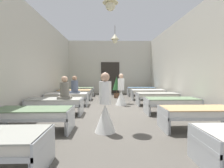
% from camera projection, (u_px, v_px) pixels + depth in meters
% --- Properties ---
extents(ground_plane, '(6.89, 12.68, 0.10)m').
position_uv_depth(ground_plane, '(113.00, 110.00, 6.93)').
color(ground_plane, '#59544C').
extents(room_shell, '(6.69, 12.28, 4.03)m').
position_uv_depth(room_shell, '(112.00, 63.00, 8.18)').
color(room_shell, beige).
rests_on(room_shell, ground).
extents(bed_left_row_1, '(1.90, 0.84, 0.57)m').
position_uv_depth(bed_left_row_1, '(33.00, 114.00, 4.18)').
color(bed_left_row_1, '#B7BCC1').
rests_on(bed_left_row_1, ground).
extents(bed_right_row_1, '(1.90, 0.84, 0.57)m').
position_uv_depth(bed_right_row_1, '(198.00, 113.00, 4.31)').
color(bed_right_row_1, '#B7BCC1').
rests_on(bed_right_row_1, ground).
extents(bed_left_row_2, '(1.90, 0.84, 0.57)m').
position_uv_depth(bed_left_row_2, '(55.00, 102.00, 5.95)').
color(bed_left_row_2, '#B7BCC1').
rests_on(bed_left_row_2, ground).
extents(bed_right_row_2, '(1.90, 0.84, 0.57)m').
position_uv_depth(bed_right_row_2, '(172.00, 102.00, 6.08)').
color(bed_right_row_2, '#B7BCC1').
rests_on(bed_right_row_2, ground).
extents(bed_left_row_3, '(1.90, 0.84, 0.57)m').
position_uv_depth(bed_left_row_3, '(67.00, 96.00, 7.73)').
color(bed_left_row_3, '#B7BCC1').
rests_on(bed_left_row_3, ground).
extents(bed_right_row_3, '(1.90, 0.84, 0.57)m').
position_uv_depth(bed_right_row_3, '(157.00, 96.00, 7.86)').
color(bed_right_row_3, '#B7BCC1').
rests_on(bed_right_row_3, ground).
extents(bed_left_row_4, '(1.90, 0.84, 0.57)m').
position_uv_depth(bed_left_row_4, '(75.00, 92.00, 9.51)').
color(bed_left_row_4, '#B7BCC1').
rests_on(bed_left_row_4, ground).
extents(bed_right_row_4, '(1.90, 0.84, 0.57)m').
position_uv_depth(bed_right_row_4, '(148.00, 92.00, 9.64)').
color(bed_right_row_4, '#B7BCC1').
rests_on(bed_right_row_4, ground).
extents(bed_left_row_5, '(1.90, 0.84, 0.57)m').
position_uv_depth(bed_left_row_5, '(80.00, 89.00, 11.28)').
color(bed_left_row_5, '#B7BCC1').
rests_on(bed_left_row_5, ground).
extents(bed_right_row_5, '(1.90, 0.84, 0.57)m').
position_uv_depth(bed_right_row_5, '(141.00, 89.00, 11.41)').
color(bed_right_row_5, '#B7BCC1').
rests_on(bed_right_row_5, ground).
extents(nurse_near_aisle, '(0.52, 0.52, 1.49)m').
position_uv_depth(nurse_near_aisle, '(121.00, 94.00, 7.85)').
color(nurse_near_aisle, white).
rests_on(nurse_near_aisle, ground).
extents(nurse_mid_aisle, '(0.52, 0.52, 1.49)m').
position_uv_depth(nurse_mid_aisle, '(105.00, 111.00, 4.12)').
color(nurse_mid_aisle, white).
rests_on(nurse_mid_aisle, ground).
extents(patient_seated_primary, '(0.44, 0.44, 0.80)m').
position_uv_depth(patient_seated_primary, '(65.00, 90.00, 5.89)').
color(patient_seated_primary, slate).
rests_on(patient_seated_primary, bed_left_row_2).
extents(patient_seated_secondary, '(0.44, 0.44, 0.80)m').
position_uv_depth(patient_seated_secondary, '(75.00, 87.00, 7.72)').
color(patient_seated_secondary, '#515B70').
rests_on(patient_seated_secondary, bed_left_row_3).
extents(potted_plant, '(0.49, 0.49, 1.33)m').
position_uv_depth(potted_plant, '(117.00, 85.00, 10.40)').
color(potted_plant, brown).
rests_on(potted_plant, ground).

